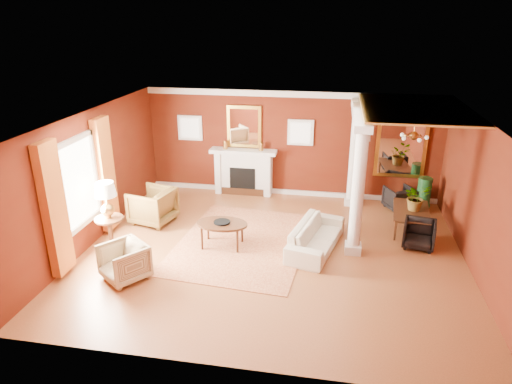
% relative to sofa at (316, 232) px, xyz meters
% --- Properties ---
extents(ground, '(8.00, 8.00, 0.00)m').
position_rel_sofa_xyz_m(ground, '(-0.90, -0.34, -0.39)').
color(ground, brown).
rests_on(ground, ground).
extents(room_shell, '(8.04, 7.04, 2.92)m').
position_rel_sofa_xyz_m(room_shell, '(-0.90, -0.34, 1.63)').
color(room_shell, '#511A0B').
rests_on(room_shell, ground).
extents(fireplace, '(1.85, 0.42, 1.29)m').
position_rel_sofa_xyz_m(fireplace, '(-2.20, 2.97, 0.25)').
color(fireplace, silver).
rests_on(fireplace, ground).
extents(overmantel_mirror, '(0.95, 0.07, 1.15)m').
position_rel_sofa_xyz_m(overmantel_mirror, '(-2.20, 3.11, 1.51)').
color(overmantel_mirror, gold).
rests_on(overmantel_mirror, fireplace).
extents(flank_window_left, '(0.70, 0.07, 0.70)m').
position_rel_sofa_xyz_m(flank_window_left, '(-3.75, 3.12, 1.41)').
color(flank_window_left, silver).
rests_on(flank_window_left, room_shell).
extents(flank_window_right, '(0.70, 0.07, 0.70)m').
position_rel_sofa_xyz_m(flank_window_right, '(-0.65, 3.12, 1.41)').
color(flank_window_right, silver).
rests_on(flank_window_right, room_shell).
extents(left_window, '(0.21, 2.55, 2.60)m').
position_rel_sofa_xyz_m(left_window, '(-4.80, -0.94, 1.03)').
color(left_window, white).
rests_on(left_window, room_shell).
extents(column_front, '(0.36, 0.36, 2.80)m').
position_rel_sofa_xyz_m(column_front, '(0.80, -0.04, 1.03)').
color(column_front, silver).
rests_on(column_front, ground).
extents(column_back, '(0.36, 0.36, 2.80)m').
position_rel_sofa_xyz_m(column_back, '(0.80, 2.66, 1.03)').
color(column_back, silver).
rests_on(column_back, ground).
extents(header_beam, '(0.30, 3.20, 0.32)m').
position_rel_sofa_xyz_m(header_beam, '(0.80, 1.56, 2.23)').
color(header_beam, silver).
rests_on(header_beam, column_front).
extents(amber_ceiling, '(2.30, 3.40, 0.04)m').
position_rel_sofa_xyz_m(amber_ceiling, '(1.95, 1.41, 2.48)').
color(amber_ceiling, gold).
rests_on(amber_ceiling, room_shell).
extents(dining_mirror, '(1.30, 0.07, 1.70)m').
position_rel_sofa_xyz_m(dining_mirror, '(2.00, 3.11, 1.16)').
color(dining_mirror, gold).
rests_on(dining_mirror, room_shell).
extents(chandelier, '(0.60, 0.62, 0.75)m').
position_rel_sofa_xyz_m(chandelier, '(2.00, 1.46, 1.86)').
color(chandelier, '#B07E37').
rests_on(chandelier, room_shell).
extents(crown_trim, '(8.00, 0.08, 0.16)m').
position_rel_sofa_xyz_m(crown_trim, '(-0.90, 3.12, 2.43)').
color(crown_trim, silver).
rests_on(crown_trim, room_shell).
extents(base_trim, '(8.00, 0.08, 0.12)m').
position_rel_sofa_xyz_m(base_trim, '(-0.90, 3.12, -0.33)').
color(base_trim, silver).
rests_on(base_trim, ground).
extents(rug, '(3.04, 3.88, 0.01)m').
position_rel_sofa_xyz_m(rug, '(-1.63, -0.02, -0.39)').
color(rug, maroon).
rests_on(rug, ground).
extents(sofa, '(1.04, 2.09, 0.78)m').
position_rel_sofa_xyz_m(sofa, '(0.00, 0.00, 0.00)').
color(sofa, beige).
rests_on(sofa, ground).
extents(armchair_leopard, '(1.05, 1.10, 0.95)m').
position_rel_sofa_xyz_m(armchair_leopard, '(-3.99, 0.67, 0.08)').
color(armchair_leopard, black).
rests_on(armchair_leopard, ground).
extents(armchair_stripe, '(1.05, 1.04, 0.80)m').
position_rel_sofa_xyz_m(armchair_stripe, '(-3.55, -1.86, 0.01)').
color(armchair_stripe, tan).
rests_on(armchair_stripe, ground).
extents(coffee_table, '(1.12, 1.12, 0.56)m').
position_rel_sofa_xyz_m(coffee_table, '(-2.03, -0.25, 0.12)').
color(coffee_table, black).
rests_on(coffee_table, ground).
extents(coffee_book, '(0.17, 0.10, 0.25)m').
position_rel_sofa_xyz_m(coffee_book, '(-2.08, -0.26, 0.29)').
color(coffee_book, black).
rests_on(coffee_book, coffee_table).
extents(side_table, '(0.61, 0.61, 1.52)m').
position_rel_sofa_xyz_m(side_table, '(-4.40, -0.72, 0.63)').
color(side_table, black).
rests_on(side_table, ground).
extents(dining_table, '(0.65, 1.49, 0.81)m').
position_rel_sofa_xyz_m(dining_table, '(2.17, 1.31, 0.01)').
color(dining_table, black).
rests_on(dining_table, ground).
extents(dining_chair_near, '(0.76, 0.73, 0.67)m').
position_rel_sofa_xyz_m(dining_chair_near, '(2.21, 0.47, -0.06)').
color(dining_chair_near, black).
rests_on(dining_chair_near, ground).
extents(dining_chair_far, '(0.85, 0.83, 0.67)m').
position_rel_sofa_xyz_m(dining_chair_far, '(2.02, 2.54, -0.06)').
color(dining_chair_far, black).
rests_on(dining_chair_far, ground).
extents(green_urn, '(0.39, 0.39, 0.94)m').
position_rel_sofa_xyz_m(green_urn, '(2.60, 2.48, -0.02)').
color(green_urn, '#14411A').
rests_on(green_urn, ground).
extents(potted_plant, '(0.79, 0.82, 0.50)m').
position_rel_sofa_xyz_m(potted_plant, '(2.21, 1.35, 0.66)').
color(potted_plant, '#26591E').
rests_on(potted_plant, dining_table).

